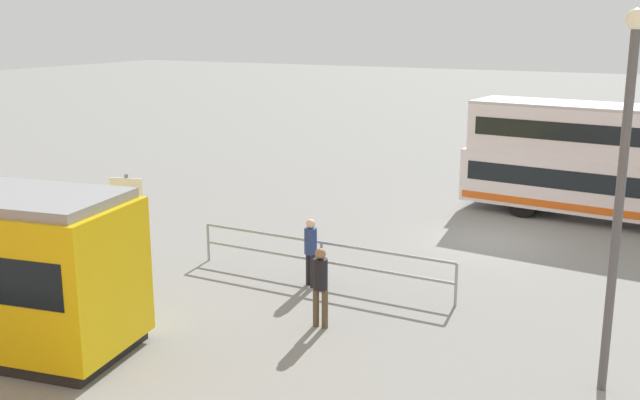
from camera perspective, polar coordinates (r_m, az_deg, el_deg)
ground_plane at (r=23.49m, az=12.94°, el=-3.02°), size 160.00×160.00×0.00m
pedestrian_near_railing at (r=18.75m, az=-0.72°, el=-3.66°), size 0.44×0.44×1.75m
pedestrian_crossing at (r=16.27m, az=0.03°, el=-6.26°), size 0.36×0.33×1.81m
pedestrian_railing at (r=19.17m, az=0.10°, el=-4.14°), size 7.25×0.22×1.08m
info_sign at (r=21.39m, az=-14.49°, el=-0.11°), size 0.95×0.32×2.44m
street_lamp at (r=13.75m, az=22.04°, el=1.64°), size 0.36×0.36×6.76m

